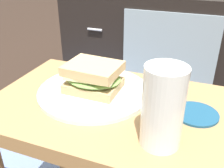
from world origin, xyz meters
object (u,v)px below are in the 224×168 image
object	(u,v)px
tv_cabinet	(154,44)
sandwich_front	(93,77)
coaster	(196,114)
plate	(94,91)
beer_glass	(163,108)

from	to	relation	value
tv_cabinet	sandwich_front	size ratio (longest dim) A/B	7.10
tv_cabinet	coaster	size ratio (longest dim) A/B	10.19
sandwich_front	coaster	world-z (taller)	sandwich_front
plate	beer_glass	xyz separation A→B (m)	(0.19, -0.12, 0.07)
tv_cabinet	sandwich_front	xyz separation A→B (m)	(0.05, -0.92, 0.21)
coaster	beer_glass	bearing A→B (deg)	-115.31
coaster	sandwich_front	bearing A→B (deg)	178.05
sandwich_front	coaster	distance (m)	0.24
tv_cabinet	coaster	world-z (taller)	tv_cabinet
sandwich_front	plate	bearing A→B (deg)	0.00
plate	beer_glass	world-z (taller)	beer_glass
plate	sandwich_front	distance (m)	0.04
tv_cabinet	plate	distance (m)	0.94
tv_cabinet	plate	xyz separation A→B (m)	(0.05, -0.92, 0.17)
sandwich_front	beer_glass	distance (m)	0.23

